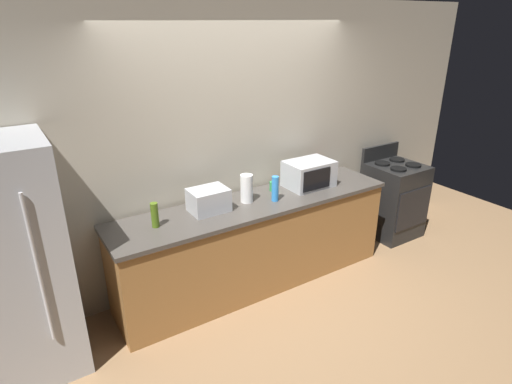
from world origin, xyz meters
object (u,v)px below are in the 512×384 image
paper_towel_roll (247,188)px  mug_red (326,170)px  toaster_oven (209,200)px  bottle_spray_cleaner (275,189)px  microwave (309,174)px  bottle_olive_oil (155,215)px  refrigerator (12,265)px  stove_range (393,199)px  mug_green (273,186)px

paper_towel_roll → mug_red: 1.15m
mug_red → toaster_oven: bearing=-174.0°
toaster_oven → bottle_spray_cleaner: bearing=-12.1°
microwave → mug_red: (0.38, 0.17, -0.09)m
toaster_oven → bottle_olive_oil: (-0.52, -0.05, 0.00)m
toaster_oven → bottle_spray_cleaner: (0.63, -0.14, 0.02)m
refrigerator → bottle_olive_oil: (1.06, 0.01, 0.11)m
refrigerator → toaster_oven: (1.58, 0.06, 0.10)m
stove_range → microwave: size_ratio=2.25×
refrigerator → stove_range: (4.05, 0.00, -0.44)m
microwave → bottle_olive_oil: size_ratio=2.22×
toaster_oven → paper_towel_roll: (0.39, -0.01, 0.03)m
bottle_olive_oil → bottle_spray_cleaner: bearing=-4.5°
bottle_spray_cleaner → mug_green: bottle_spray_cleaner is taller
stove_range → mug_green: stove_range is taller
refrigerator → toaster_oven: size_ratio=5.29×
paper_towel_roll → bottle_olive_oil: size_ratio=1.25×
toaster_oven → paper_towel_roll: paper_towel_roll is taller
toaster_oven → bottle_olive_oil: bottle_olive_oil is taller
stove_range → paper_towel_roll: (-2.07, 0.05, 0.57)m
stove_range → bottle_olive_oil: 3.04m
paper_towel_roll → bottle_olive_oil: bearing=-177.8°
toaster_oven → paper_towel_roll: 0.40m
stove_range → bottle_spray_cleaner: size_ratio=4.40×
bottle_spray_cleaner → bottle_olive_oil: (-1.15, 0.09, -0.01)m
mug_red → refrigerator: bearing=-175.9°
bottle_olive_oil → mug_red: 2.06m
stove_range → mug_green: size_ratio=11.63×
bottle_spray_cleaner → mug_red: 0.95m
bottle_spray_cleaner → mug_green: bearing=59.0°
mug_red → mug_green: (-0.76, -0.08, -0.00)m
stove_range → microwave: (-1.32, 0.05, 0.57)m
stove_range → toaster_oven: toaster_oven is taller
stove_range → mug_red: stove_range is taller
bottle_spray_cleaner → mug_red: size_ratio=2.52×
stove_range → mug_red: size_ratio=11.08×
paper_towel_roll → mug_green: (0.37, 0.09, -0.09)m
bottle_olive_oil → stove_range: bearing=-0.3°
stove_range → mug_green: (-1.70, 0.15, 0.49)m
bottle_olive_oil → mug_red: size_ratio=2.22×
refrigerator → paper_towel_roll: 1.98m
refrigerator → stove_range: bearing=0.0°
paper_towel_roll → bottle_spray_cleaner: paper_towel_roll is taller
stove_range → bottle_spray_cleaner: bearing=-177.6°
bottle_spray_cleaner → bottle_olive_oil: bearing=175.5°
toaster_oven → bottle_olive_oil: bearing=-175.0°
microwave → bottle_spray_cleaner: size_ratio=1.95×
bottle_olive_oil → mug_green: 1.29m
mug_green → stove_range: bearing=-4.9°
toaster_oven → mug_green: size_ratio=3.66×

